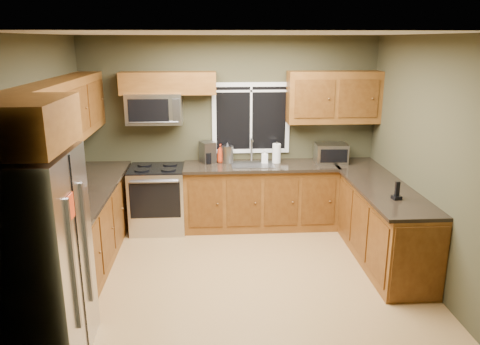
{
  "coord_description": "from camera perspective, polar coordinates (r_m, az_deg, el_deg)",
  "views": [
    {
      "loc": [
        -0.28,
        -4.87,
        2.65
      ],
      "look_at": [
        0.05,
        0.35,
        1.15
      ],
      "focal_mm": 35.0,
      "sensor_mm": 36.0,
      "label": 1
    }
  ],
  "objects": [
    {
      "name": "countertop_back",
      "position": [
        6.62,
        2.54,
        0.81
      ],
      "size": [
        2.17,
        0.65,
        0.04
      ],
      "primitive_type": "cube",
      "color": "black",
      "rests_on": "base_cabinets_back"
    },
    {
      "name": "front_wall",
      "position": [
        3.35,
        1.48,
        -6.83
      ],
      "size": [
        4.2,
        0.0,
        4.2
      ],
      "primitive_type": "plane",
      "rotation": [
        -1.57,
        0.0,
        0.0
      ],
      "color": "#373522",
      "rests_on": "ground"
    },
    {
      "name": "range",
      "position": [
        6.75,
        -9.98,
        -3.12
      ],
      "size": [
        0.76,
        0.69,
        0.94
      ],
      "color": "#B7B7BC",
      "rests_on": "ground"
    },
    {
      "name": "left_wall",
      "position": [
        5.36,
        -23.33,
        0.63
      ],
      "size": [
        0.0,
        3.6,
        3.6
      ],
      "primitive_type": "plane",
      "rotation": [
        1.57,
        0.0,
        1.57
      ],
      "color": "#373522",
      "rests_on": "ground"
    },
    {
      "name": "paper_towel_roll",
      "position": [
        6.69,
        4.47,
        2.36
      ],
      "size": [
        0.13,
        0.13,
        0.3
      ],
      "color": "white",
      "rests_on": "countertop_back"
    },
    {
      "name": "coffee_maker",
      "position": [
        6.7,
        -3.97,
        2.4
      ],
      "size": [
        0.26,
        0.29,
        0.3
      ],
      "color": "slate",
      "rests_on": "countertop_back"
    },
    {
      "name": "countertop_left",
      "position": [
        5.82,
        -18.35,
        -2.15
      ],
      "size": [
        0.65,
        2.65,
        0.04
      ],
      "primitive_type": "cube",
      "color": "black",
      "rests_on": "base_cabinets_left"
    },
    {
      "name": "countertop_peninsula",
      "position": [
        6.05,
        16.41,
        -1.29
      ],
      "size": [
        0.65,
        2.5,
        0.04
      ],
      "primitive_type": "cube",
      "color": "black",
      "rests_on": "base_cabinets_peninsula"
    },
    {
      "name": "base_cabinets_left",
      "position": [
        5.98,
        -18.19,
        -6.44
      ],
      "size": [
        0.6,
        2.65,
        0.9
      ],
      "primitive_type": "cube",
      "color": "brown",
      "rests_on": "ground"
    },
    {
      "name": "cordless_phone",
      "position": [
        5.45,
        18.57,
        -2.49
      ],
      "size": [
        0.1,
        0.1,
        0.2
      ],
      "color": "black",
      "rests_on": "countertop_peninsula"
    },
    {
      "name": "microwave",
      "position": [
        6.59,
        -10.39,
        7.7
      ],
      "size": [
        0.76,
        0.41,
        0.42
      ],
      "color": "#B7B7BC",
      "rests_on": "back_wall"
    },
    {
      "name": "kettle",
      "position": [
        6.67,
        -1.54,
        2.34
      ],
      "size": [
        0.18,
        0.18,
        0.3
      ],
      "color": "#B7B7BC",
      "rests_on": "countertop_back"
    },
    {
      "name": "base_cabinets_back",
      "position": [
        6.78,
        2.47,
        -2.97
      ],
      "size": [
        2.17,
        0.6,
        0.9
      ],
      "primitive_type": "cube",
      "color": "brown",
      "rests_on": "ground"
    },
    {
      "name": "soap_bottle_b",
      "position": [
        6.67,
        3.04,
        1.97
      ],
      "size": [
        0.1,
        0.1,
        0.2
      ],
      "primitive_type": "imported",
      "rotation": [
        0.0,
        0.0,
        -0.09
      ],
      "color": "white",
      "rests_on": "countertop_back"
    },
    {
      "name": "upper_cabinets_left",
      "position": [
        5.65,
        -20.75,
        6.93
      ],
      "size": [
        0.33,
        2.65,
        0.72
      ],
      "primitive_type": "cube",
      "color": "brown",
      "rests_on": "left_wall"
    },
    {
      "name": "floor",
      "position": [
        5.55,
        -0.29,
        -12.51
      ],
      "size": [
        4.2,
        4.2,
        0.0
      ],
      "primitive_type": "plane",
      "color": "olive",
      "rests_on": "ground"
    },
    {
      "name": "upper_cabinet_over_fridge",
      "position": [
        3.91,
        -25.6,
        5.32
      ],
      "size": [
        0.72,
        0.9,
        0.38
      ],
      "primitive_type": "cube",
      "color": "brown",
      "rests_on": "left_wall"
    },
    {
      "name": "base_cabinets_peninsula",
      "position": [
        6.2,
        16.31,
        -5.46
      ],
      "size": [
        0.6,
        2.52,
        0.9
      ],
      "color": "brown",
      "rests_on": "ground"
    },
    {
      "name": "soap_bottle_a",
      "position": [
        6.7,
        -2.41,
        2.35
      ],
      "size": [
        0.11,
        0.12,
        0.26
      ],
      "primitive_type": "imported",
      "rotation": [
        0.0,
        0.0,
        -0.13
      ],
      "color": "red",
      "rests_on": "countertop_back"
    },
    {
      "name": "sink",
      "position": [
        6.61,
        1.54,
        1.1
      ],
      "size": [
        0.6,
        0.42,
        0.36
      ],
      "color": "slate",
      "rests_on": "countertop_back"
    },
    {
      "name": "upper_cabinets_back_right",
      "position": [
        6.78,
        11.33,
        8.99
      ],
      "size": [
        1.3,
        0.33,
        0.72
      ],
      "primitive_type": "cube",
      "color": "brown",
      "rests_on": "back_wall"
    },
    {
      "name": "upper_cabinets_back_left",
      "position": [
        6.56,
        -8.74,
        10.73
      ],
      "size": [
        1.3,
        0.33,
        0.3
      ],
      "primitive_type": "cube",
      "color": "brown",
      "rests_on": "back_wall"
    },
    {
      "name": "refrigerator",
      "position": [
        4.24,
        -23.75,
        -9.84
      ],
      "size": [
        0.74,
        0.9,
        1.8
      ],
      "color": "#B7B7BC",
      "rests_on": "ground"
    },
    {
      "name": "toaster_oven",
      "position": [
        6.8,
        11.03,
        2.33
      ],
      "size": [
        0.46,
        0.36,
        0.28
      ],
      "color": "#B7B7BC",
      "rests_on": "countertop_back"
    },
    {
      "name": "back_wall",
      "position": [
        6.8,
        -1.2,
        4.97
      ],
      "size": [
        4.2,
        0.0,
        4.2
      ],
      "primitive_type": "plane",
      "rotation": [
        1.57,
        0.0,
        0.0
      ],
      "color": "#373522",
      "rests_on": "ground"
    },
    {
      "name": "window",
      "position": [
        6.77,
        1.35,
        6.65
      ],
      "size": [
        1.12,
        0.03,
        1.02
      ],
      "color": "white",
      "rests_on": "back_wall"
    },
    {
      "name": "ceiling",
      "position": [
        4.88,
        -0.34,
        16.58
      ],
      "size": [
        4.2,
        4.2,
        0.0
      ],
      "primitive_type": "plane",
      "rotation": [
        3.14,
        0.0,
        0.0
      ],
      "color": "white",
      "rests_on": "back_wall"
    },
    {
      "name": "right_wall",
      "position": [
        5.58,
        21.77,
        1.36
      ],
      "size": [
        0.0,
        3.6,
        3.6
      ],
      "primitive_type": "plane",
      "rotation": [
        1.57,
        0.0,
        -1.57
      ],
      "color": "#373522",
      "rests_on": "ground"
    }
  ]
}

